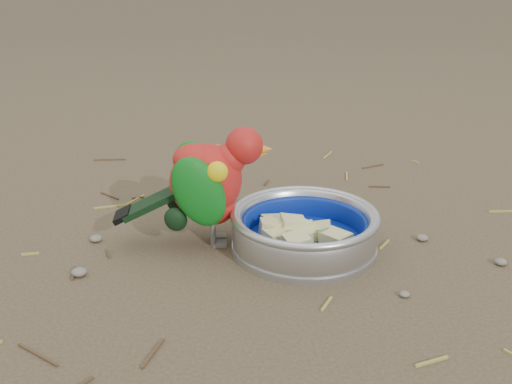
{
  "coord_description": "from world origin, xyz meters",
  "views": [
    {
      "loc": [
        -0.12,
        -0.8,
        0.39
      ],
      "look_at": [
        -0.08,
        0.0,
        0.08
      ],
      "focal_mm": 40.0,
      "sensor_mm": 36.0,
      "label": 1
    }
  ],
  "objects": [
    {
      "name": "lory_parrot",
      "position": [
        -0.15,
        -0.0,
        0.09
      ],
      "size": [
        0.22,
        0.11,
        0.17
      ],
      "primitive_type": null,
      "rotation": [
        0.0,
        0.0,
        -1.53
      ],
      "color": "#AC1A17",
      "rests_on": "ground"
    },
    {
      "name": "food_bowl",
      "position": [
        -0.01,
        -0.03,
        0.01
      ],
      "size": [
        0.22,
        0.22,
        0.02
      ],
      "primitive_type": "cylinder",
      "color": "#B2B2BA",
      "rests_on": "ground"
    },
    {
      "name": "fruit_wedges",
      "position": [
        -0.01,
        -0.03,
        0.03
      ],
      "size": [
        0.13,
        0.13,
        0.03
      ],
      "primitive_type": null,
      "color": "#D5CE86",
      "rests_on": "food_bowl"
    },
    {
      "name": "bowl_wall",
      "position": [
        -0.01,
        -0.03,
        0.04
      ],
      "size": [
        0.22,
        0.22,
        0.04
      ],
      "primitive_type": null,
      "color": "#B2B2BA",
      "rests_on": "food_bowl"
    },
    {
      "name": "ground",
      "position": [
        0.0,
        0.0,
        0.0
      ],
      "size": [
        60.0,
        60.0,
        0.0
      ],
      "primitive_type": "plane",
      "color": "#4F402F"
    },
    {
      "name": "ground_debris",
      "position": [
        -0.04,
        0.04,
        0.0
      ],
      "size": [
        0.9,
        0.8,
        0.01
      ],
      "primitive_type": null,
      "color": "#9D8B40",
      "rests_on": "ground"
    }
  ]
}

